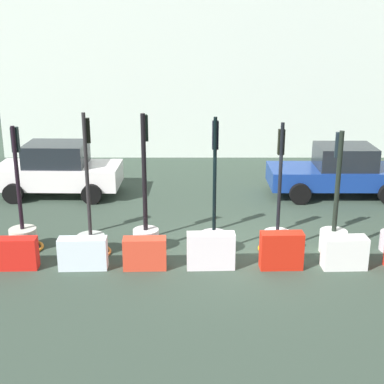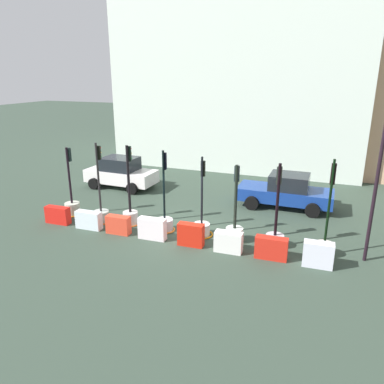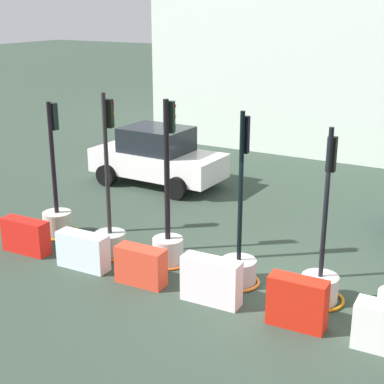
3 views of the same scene
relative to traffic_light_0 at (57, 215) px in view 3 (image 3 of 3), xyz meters
The scene contains 12 objects.
ground_plane 5.65m from the traffic_light_0, ahead, with size 120.00×120.00×0.00m, color #304034.
traffic_light_0 is the anchor object (origin of this frame).
traffic_light_1 1.80m from the traffic_light_0, ahead, with size 1.00×1.00×3.57m.
traffic_light_2 3.14m from the traffic_light_0, ahead, with size 0.90×0.90×3.51m.
traffic_light_3 4.87m from the traffic_light_0, ahead, with size 0.87×0.87×3.45m.
traffic_light_4 6.48m from the traffic_light_0, ahead, with size 0.96×0.96×3.30m.
construction_barrier_0 1.16m from the traffic_light_0, 84.52° to the right, with size 1.13×0.40×0.77m.
construction_barrier_1 2.10m from the traffic_light_0, 33.38° to the right, with size 1.15×0.42×0.77m.
construction_barrier_2 3.40m from the traffic_light_0, 19.65° to the right, with size 1.03×0.42×0.76m.
construction_barrier_3 4.89m from the traffic_light_0, 13.25° to the right, with size 1.14×0.40×0.88m.
construction_barrier_4 6.52m from the traffic_light_0, ahead, with size 1.02×0.41×0.90m.
car_white_van 4.64m from the traffic_light_0, 91.79° to the left, with size 4.11×2.21×1.77m.
Camera 3 is at (3.58, -9.48, 5.29)m, focal length 54.00 mm.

